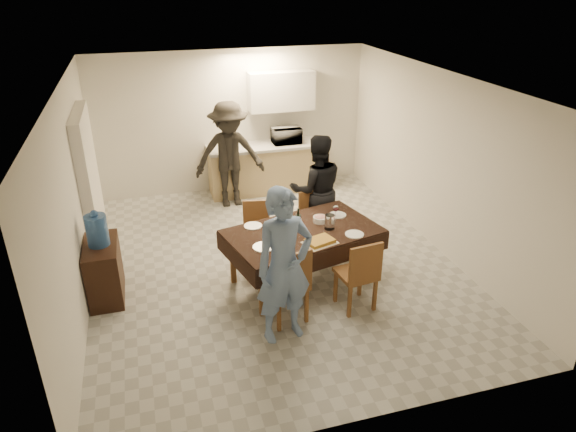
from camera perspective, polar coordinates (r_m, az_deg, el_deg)
name	(u,v)px	position (r m, az deg, el deg)	size (l,w,h in m)	color
floor	(274,263)	(7.45, -1.57, -5.27)	(5.00, 6.00, 0.02)	#AFAFAA
ceiling	(271,81)	(6.51, -1.85, 14.75)	(5.00, 6.00, 0.02)	white
wall_back	(232,122)	(9.67, -6.26, 10.34)	(5.00, 0.02, 2.60)	silver
wall_front	(364,308)	(4.37, 8.43, -10.05)	(5.00, 0.02, 2.60)	silver
wall_left	(74,201)	(6.75, -22.69, 1.57)	(0.02, 6.00, 2.60)	silver
wall_right	(438,162)	(7.84, 16.37, 5.77)	(0.02, 6.00, 2.60)	silver
stub_partition	(90,184)	(7.94, -21.15, 3.38)	(0.15, 1.40, 2.10)	silver
kitchen_base_cabinet	(268,169)	(9.75, -2.20, 5.24)	(2.20, 0.60, 0.86)	tan
kitchen_worktop	(268,146)	(9.60, -2.24, 7.79)	(2.24, 0.64, 0.05)	#B6B5B0
upper_cabinet	(281,91)	(9.56, -0.76, 13.71)	(1.20, 0.34, 0.70)	silver
dining_table	(303,233)	(6.72, 1.66, -1.88)	(2.16, 1.57, 0.76)	black
chair_near_left	(288,279)	(5.96, -0.02, -7.02)	(0.54, 0.54, 0.54)	brown
chair_near_right	(360,269)	(6.25, 7.96, -5.87)	(0.49, 0.49, 0.52)	brown
chair_far_left	(258,229)	(7.28, -3.34, -1.43)	(0.45, 0.45, 0.46)	brown
chair_far_right	(318,219)	(7.49, 3.38, -0.36)	(0.45, 0.46, 0.49)	brown
console	(104,271)	(6.97, -19.75, -5.74)	(0.41, 0.82, 0.76)	black
water_jug	(97,230)	(6.70, -20.47, -1.52)	(0.26, 0.26, 0.40)	#3764AB
wine_bottle	(298,219)	(6.66, 1.14, -0.34)	(0.07, 0.07, 0.30)	black
water_pitcher	(330,222)	(6.72, 4.65, -0.67)	(0.13, 0.13, 0.20)	white
savoury_tart	(320,241)	(6.40, 3.56, -2.80)	(0.40, 0.30, 0.05)	#B58B35
salad_bowl	(320,219)	(6.93, 3.58, -0.37)	(0.19, 0.19, 0.07)	white
mushroom_dish	(293,221)	(6.92, 0.57, -0.52)	(0.21, 0.21, 0.04)	white
wine_glass_a	(267,238)	(6.31, -2.40, -2.50)	(0.08, 0.08, 0.19)	white
wine_glass_b	(336,211)	(7.04, 5.33, 0.53)	(0.08, 0.08, 0.19)	white
wine_glass_c	(282,217)	(6.87, -0.67, -0.08)	(0.08, 0.08, 0.18)	white
plate_near_left	(264,247)	(6.30, -2.72, -3.45)	(0.27, 0.27, 0.02)	white
plate_near_right	(354,234)	(6.64, 7.39, -2.03)	(0.24, 0.24, 0.01)	white
plate_far_left	(253,226)	(6.82, -3.91, -1.10)	(0.24, 0.24, 0.01)	white
plate_far_right	(338,215)	(7.14, 5.53, 0.11)	(0.24, 0.24, 0.01)	white
microwave	(286,135)	(9.64, -0.18, 8.94)	(0.52, 0.35, 0.29)	silver
person_near	(284,267)	(5.61, -0.43, -5.64)	(0.67, 0.44, 1.84)	#6A86B9
person_far	(317,190)	(7.73, 3.20, 2.94)	(0.83, 0.64, 1.70)	black
person_kitchen	(230,155)	(9.02, -6.51, 6.76)	(1.21, 0.69, 1.87)	black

